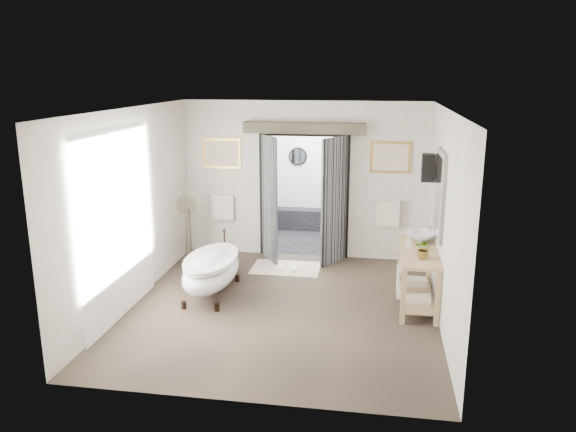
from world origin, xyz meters
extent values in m
plane|color=brown|center=(0.00, 0.00, 0.00)|extent=(5.00, 5.00, 0.00)
cube|color=silver|center=(0.00, -2.50, 1.45)|extent=(4.50, 0.02, 2.90)
cube|color=silver|center=(-2.25, 0.00, 1.45)|extent=(0.02, 5.00, 2.90)
cube|color=silver|center=(2.25, 0.00, 1.45)|extent=(0.02, 5.00, 2.90)
cube|color=silver|center=(-1.52, 2.50, 1.45)|extent=(1.45, 0.02, 2.90)
cube|color=silver|center=(1.52, 2.50, 1.45)|extent=(1.45, 0.02, 2.90)
cube|color=silver|center=(0.00, 2.50, 2.60)|extent=(1.60, 0.02, 0.60)
cube|color=silver|center=(0.00, 0.00, 2.90)|extent=(4.50, 5.00, 0.02)
cube|color=silver|center=(-2.20, -0.60, 1.35)|extent=(0.02, 2.20, 2.70)
cube|color=gray|center=(2.23, 0.45, 1.70)|extent=(0.05, 0.95, 1.25)
cube|color=silver|center=(2.19, 0.45, 1.70)|extent=(0.01, 0.80, 1.10)
cube|color=black|center=(2.13, 1.55, 1.90)|extent=(0.20, 0.20, 0.45)
sphere|color=#FFCC8C|center=(2.13, 1.55, 1.90)|extent=(0.10, 0.10, 0.10)
cube|color=black|center=(0.00, 3.50, 0.01)|extent=(2.20, 2.00, 0.01)
cube|color=silver|center=(0.00, 3.50, 2.50)|extent=(2.20, 2.00, 0.02)
cube|color=white|center=(0.00, 4.50, 1.25)|extent=(2.20, 0.02, 2.50)
cube|color=white|center=(-1.10, 3.50, 1.25)|extent=(0.02, 2.00, 2.50)
cube|color=white|center=(1.10, 3.50, 1.25)|extent=(0.02, 2.00, 2.50)
cube|color=black|center=(0.00, 4.32, 0.23)|extent=(2.00, 0.35, 0.45)
cylinder|color=silver|center=(-0.40, 4.47, 1.60)|extent=(0.40, 0.03, 0.40)
cylinder|color=silver|center=(0.40, 4.47, 1.60)|extent=(0.40, 0.03, 0.40)
cube|color=black|center=(-0.80, 2.50, 1.15)|extent=(0.07, 0.10, 2.30)
cube|color=black|center=(0.80, 2.50, 1.15)|extent=(0.07, 0.10, 2.30)
cube|color=black|center=(0.00, 2.50, 2.30)|extent=(1.67, 0.10, 0.07)
cube|color=black|center=(-0.60, 2.15, 1.15)|extent=(0.44, 0.71, 2.30)
cube|color=black|center=(0.60, 2.15, 1.15)|extent=(0.44, 0.71, 2.30)
cube|color=#4F4434|center=(0.00, 2.40, 2.42)|extent=(2.20, 0.20, 0.20)
cube|color=#AC803A|center=(-1.55, 2.48, 1.92)|extent=(0.72, 0.03, 0.57)
cube|color=beige|center=(-1.55, 2.46, 1.92)|extent=(0.62, 0.01, 0.47)
cube|color=#AC803A|center=(1.55, 2.48, 1.92)|extent=(0.72, 0.03, 0.57)
cube|color=beige|center=(1.55, 2.46, 1.92)|extent=(0.62, 0.01, 0.47)
cylinder|color=silver|center=(-1.55, 2.44, 1.12)|extent=(0.60, 0.02, 0.02)
cube|color=beige|center=(-1.55, 2.42, 0.90)|extent=(0.42, 0.08, 0.48)
cylinder|color=silver|center=(1.55, 2.44, 1.12)|extent=(0.60, 0.02, 0.02)
cube|color=beige|center=(1.55, 2.42, 0.90)|extent=(0.42, 0.08, 0.48)
cylinder|color=black|center=(-1.42, -0.28, 0.06)|extent=(0.08, 0.08, 0.12)
cylinder|color=black|center=(-0.91, -0.28, 0.06)|extent=(0.08, 0.08, 0.12)
cylinder|color=black|center=(-1.42, 0.93, 0.06)|extent=(0.08, 0.08, 0.12)
cylinder|color=black|center=(-0.91, 0.93, 0.06)|extent=(0.08, 0.08, 0.12)
ellipsoid|color=white|center=(-1.16, 0.33, 0.39)|extent=(0.77, 1.72, 0.55)
cylinder|color=black|center=(-1.16, 1.12, 0.73)|extent=(0.03, 0.03, 0.22)
cube|color=tan|center=(1.75, -0.29, 0.42)|extent=(0.07, 0.07, 0.85)
cube|color=tan|center=(2.21, -0.29, 0.42)|extent=(0.07, 0.07, 0.85)
cube|color=tan|center=(1.75, 1.19, 0.42)|extent=(0.07, 0.07, 0.85)
cube|color=tan|center=(2.21, 1.19, 0.42)|extent=(0.07, 0.07, 0.85)
cube|color=tan|center=(1.98, 0.45, 0.82)|extent=(0.55, 1.60, 0.05)
cube|color=tan|center=(1.98, 0.45, 0.16)|extent=(0.45, 1.50, 0.03)
cylinder|color=silver|center=(1.71, 0.45, 0.60)|extent=(0.02, 1.40, 0.02)
cube|color=beige|center=(1.71, 0.30, 0.40)|extent=(0.06, 0.34, 0.42)
cube|color=beige|center=(1.98, 0.10, 0.23)|extent=(0.35, 0.25, 0.10)
cube|color=beige|center=(1.98, 0.80, 0.23)|extent=(0.35, 0.25, 0.10)
cube|color=#4F4434|center=(-1.99, 1.68, 0.04)|extent=(0.25, 0.25, 0.09)
cylinder|color=#4F4434|center=(-1.99, 1.68, 0.56)|extent=(0.10, 0.10, 0.95)
cylinder|color=silver|center=(-1.99, 1.70, 1.10)|extent=(0.34, 0.02, 0.34)
cylinder|color=#4F4434|center=(-1.99, 1.69, 1.10)|extent=(0.38, 0.02, 0.38)
cube|color=beige|center=(-0.21, 1.69, 0.01)|extent=(1.20, 0.80, 0.01)
cube|color=silver|center=(-0.30, 1.60, 0.04)|extent=(0.12, 0.27, 0.05)
cube|color=silver|center=(-0.05, 1.60, 0.04)|extent=(0.12, 0.27, 0.05)
imported|color=white|center=(2.03, 0.87, 0.93)|extent=(0.47, 0.47, 0.16)
imported|color=gray|center=(2.01, 0.08, 0.99)|extent=(0.31, 0.29, 0.28)
imported|color=gray|center=(1.83, 0.52, 0.94)|extent=(0.08, 0.08, 0.18)
imported|color=gray|center=(1.95, 1.04, 0.94)|extent=(0.14, 0.14, 0.17)
camera|label=1|loc=(1.31, -7.62, 3.39)|focal=35.00mm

